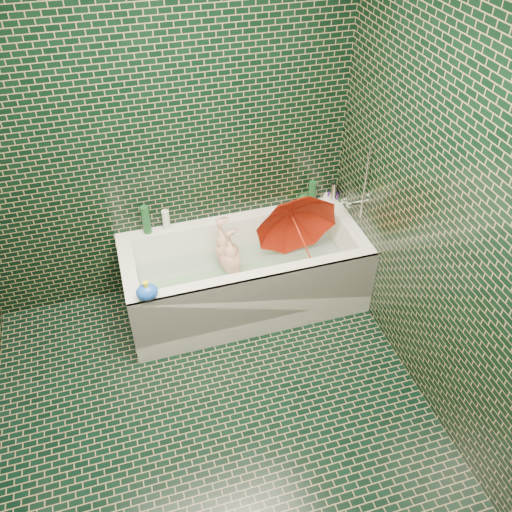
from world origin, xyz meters
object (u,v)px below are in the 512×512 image
object	(u,v)px
bathtub	(245,281)
umbrella	(301,236)
child	(233,269)
rubber_duck	(299,202)
bath_toy	(147,292)

from	to	relation	value
bathtub	umbrella	xyz separation A→B (m)	(0.39, -0.06, 0.38)
child	rubber_duck	size ratio (longest dim) A/B	7.34
bathtub	bath_toy	bearing A→B (deg)	-155.36
bathtub	child	distance (m)	0.14
child	umbrella	xyz separation A→B (m)	(0.47, -0.12, 0.28)
child	umbrella	size ratio (longest dim) A/B	1.39
umbrella	bathtub	bearing A→B (deg)	173.92
rubber_duck	bath_toy	size ratio (longest dim) A/B	0.72
bathtub	child	xyz separation A→B (m)	(-0.08, 0.05, 0.10)
bath_toy	umbrella	bearing A→B (deg)	21.64
rubber_duck	bath_toy	xyz separation A→B (m)	(-1.24, -0.66, 0.02)
bathtub	child	size ratio (longest dim) A/B	2.12
umbrella	rubber_duck	distance (m)	0.41
rubber_duck	bathtub	bearing A→B (deg)	-131.05
child	bath_toy	bearing A→B (deg)	-65.55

